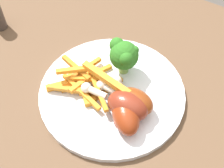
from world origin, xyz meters
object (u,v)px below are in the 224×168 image
Objects in this scene: chicken_drumstick_far at (125,112)px; dining_table at (93,135)px; carrot_fries_pile at (86,82)px; chicken_drumstick_extra at (132,100)px; broccoli_floret_front at (123,55)px; dinner_plate at (112,92)px; chicken_drumstick_near at (125,105)px.

dining_table is at bearing 11.40° from chicken_drumstick_far.
carrot_fries_pile is 0.09m from chicken_drumstick_extra.
carrot_fries_pile is at bearing -50.66° from dining_table.
dining_table is 16.79× the size of broccoli_floret_front.
carrot_fries_pile is at bearing 59.82° from broccoli_floret_front.
chicken_drumstick_extra is at bearing -87.06° from chicken_drumstick_far.
dining_table is 7.42× the size of carrot_fries_pile.
broccoli_floret_front reaches higher than chicken_drumstick_extra.
dinner_plate is at bearing -39.05° from chicken_drumstick_far.
chicken_drumstick_far is at bearing 140.95° from dinner_plate.
chicken_drumstick_extra is (-0.09, -0.00, 0.01)m from carrot_fries_pile.
chicken_drumstick_near is at bearing 121.80° from broccoli_floret_front.
dinner_plate is 0.05m from carrot_fries_pile.
chicken_drumstick_extra is (-0.01, -0.02, -0.00)m from chicken_drumstick_near.
dinner_plate is (-0.02, -0.05, 0.10)m from dining_table.
dining_table is 9.11× the size of chicken_drumstick_near.
chicken_drumstick_far is at bearing -168.60° from dining_table.
carrot_fries_pile is 1.36× the size of chicken_drumstick_extra.
dinner_plate is 0.06m from chicken_drumstick_extra.
chicken_drumstick_near is 1.19× the size of chicken_drumstick_far.
dinner_plate is 1.70× the size of carrot_fries_pile.
carrot_fries_pile is at bearing -14.56° from chicken_drumstick_far.
broccoli_floret_front reaches higher than carrot_fries_pile.
broccoli_floret_front is at bearing -49.78° from chicken_drumstick_extra.
dining_table is 0.14m from chicken_drumstick_near.
carrot_fries_pile is at bearing 1.34° from chicken_drumstick_extra.
broccoli_floret_front is 0.08m from carrot_fries_pile.
chicken_drumstick_near is at bearing -156.87° from dining_table.
chicken_drumstick_near is at bearing 171.63° from carrot_fries_pile.
dinner_plate is at bearing -15.12° from chicken_drumstick_extra.
carrot_fries_pile is (0.04, 0.07, -0.03)m from broccoli_floret_front.
carrot_fries_pile is 0.10m from chicken_drumstick_far.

